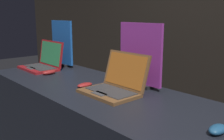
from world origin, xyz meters
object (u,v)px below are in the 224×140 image
Objects in this scene: promo_stand_middle at (140,57)px; mouse_back at (218,129)px; laptop_front at (43,62)px; laptop_middle at (116,84)px; mouse_front at (49,72)px; promo_stand_front at (62,45)px; mouse_middle at (85,85)px.

promo_stand_middle reaches higher than mouse_back.
promo_stand_middle reaches higher than laptop_front.
laptop_middle is at bearing -0.39° from laptop_front.
mouse_front is 0.75m from laptop_middle.
promo_stand_front is at bearing 170.75° from mouse_back.
mouse_back is at bearing -9.25° from promo_stand_front.
mouse_front is 1.45m from mouse_back.
mouse_front is 0.50m from mouse_middle.
promo_stand_front reaches higher than mouse_front.
laptop_front is at bearing 179.61° from laptop_middle.
promo_stand_front is (-0.24, 0.27, 0.19)m from mouse_front.
laptop_middle is 0.27m from promo_stand_middle.
promo_stand_front is at bearing -179.14° from promo_stand_middle.
laptop_front and laptop_middle have the same top height.
promo_stand_middle is (-0.00, 0.22, 0.15)m from laptop_middle.
promo_stand_middle is at bearing 50.32° from mouse_middle.
promo_stand_middle reaches higher than laptop_middle.
promo_stand_front reaches higher than laptop_middle.
laptop_front reaches higher than mouse_back.
promo_stand_front is 4.07× the size of mouse_back.
mouse_front is at bearing -48.92° from promo_stand_front.
mouse_back is (1.45, -0.00, 0.00)m from mouse_front.
laptop_middle is (0.98, -0.21, -0.14)m from promo_stand_front.
laptop_front is at bearing 174.39° from mouse_middle.
promo_stand_middle reaches higher than mouse_middle.
laptop_front is 0.75m from mouse_middle.
mouse_middle is (0.74, -0.07, -0.04)m from laptop_front.
mouse_middle is at bearing -5.61° from laptop_front.
promo_stand_middle is at bearing 90.00° from laptop_middle.
mouse_front reaches higher than mouse_middle.
laptop_front is 0.25m from promo_stand_front.
mouse_middle is at bearing -0.04° from mouse_front.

